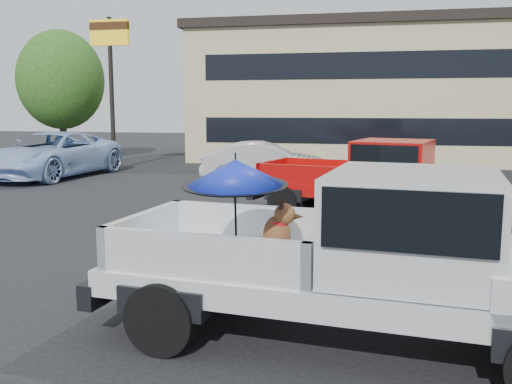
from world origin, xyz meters
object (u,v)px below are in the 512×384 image
silver_sedan (265,163)px  tree_left (61,80)px  motel_sign (110,52)px  silver_pickup (389,250)px  red_pickup (385,176)px  blue_suv (52,155)px  tree_back (492,69)px

silver_sedan → tree_left: bearing=52.6°
tree_left → silver_sedan: (10.83, -5.95, -3.05)m
motel_sign → silver_pickup: 19.09m
red_pickup → blue_suv: size_ratio=0.98×
silver_pickup → red_pickup: (0.03, 7.20, -0.08)m
motel_sign → silver_sedan: size_ratio=1.44×
silver_pickup → blue_suv: bearing=139.2°
tree_left → silver_pickup: (14.63, -18.44, -2.68)m
silver_sedan → motel_sign: bearing=58.0°
tree_back → silver_sedan: 16.30m
motel_sign → tree_back: size_ratio=0.84×
red_pickup → motel_sign: bearing=156.0°
silver_pickup → blue_suv: size_ratio=1.01×
silver_pickup → red_pickup: 7.20m
tree_left → red_pickup: bearing=-37.5°
silver_pickup → silver_sedan: size_ratio=1.41×
tree_left → blue_suv: size_ratio=1.03×
red_pickup → blue_suv: red_pickup is taller
motel_sign → silver_sedan: motel_sign is taller
tree_back → silver_pickup: bearing=-101.9°
motel_sign → tree_left: (-4.00, 3.00, -0.92)m
red_pickup → silver_sedan: bearing=139.6°
tree_left → silver_pickup: 23.69m
tree_left → tree_back: size_ratio=0.85×
silver_sedan → blue_suv: (-7.80, -0.00, 0.12)m
tree_back → red_pickup: 19.31m
motel_sign → tree_back: tree_back is taller
silver_pickup → tree_back: bearing=84.4°
motel_sign → red_pickup: 13.97m
silver_pickup → blue_suv: 17.04m
tree_back → blue_suv: size_ratio=1.22×
blue_suv → tree_back: bearing=42.8°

